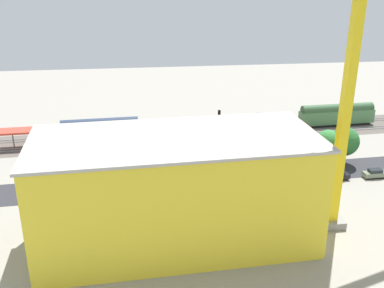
% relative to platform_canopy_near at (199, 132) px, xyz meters
% --- Properties ---
extents(ground_plane, '(207.01, 207.01, 0.00)m').
position_rel_platform_canopy_near_xyz_m(ground_plane, '(7.00, 12.06, -3.70)').
color(ground_plane, gray).
rests_on(ground_plane, ground).
extents(rail_bed, '(129.90, 20.26, 0.01)m').
position_rel_platform_canopy_near_xyz_m(rail_bed, '(7.00, -7.56, -3.70)').
color(rail_bed, '#5B544C').
rests_on(rail_bed, ground).
extents(street_asphalt, '(129.66, 15.16, 0.01)m').
position_rel_platform_canopy_near_xyz_m(street_asphalt, '(7.00, 17.50, -3.70)').
color(street_asphalt, '#2D2D33').
rests_on(street_asphalt, ground).
extents(track_rails, '(129.24, 13.83, 0.12)m').
position_rel_platform_canopy_near_xyz_m(track_rails, '(7.00, -7.56, -3.52)').
color(track_rails, '#9E9EA8').
rests_on(track_rails, ground).
extents(platform_canopy_near, '(52.30, 7.24, 3.92)m').
position_rel_platform_canopy_near_xyz_m(platform_canopy_near, '(0.00, 0.00, 0.00)').
color(platform_canopy_near, '#C63D2D').
rests_on(platform_canopy_near, ground).
extents(platform_canopy_far, '(67.72, 7.43, 4.16)m').
position_rel_platform_canopy_near_xyz_m(platform_canopy_far, '(11.50, -6.35, 0.20)').
color(platform_canopy_far, '#C63D2D').
rests_on(platform_canopy_far, ground).
extents(locomotive, '(15.29, 3.70, 5.34)m').
position_rel_platform_canopy_near_xyz_m(locomotive, '(-12.75, -10.61, -1.77)').
color(locomotive, black).
rests_on(locomotive, ground).
extents(passenger_coach, '(20.05, 3.81, 5.74)m').
position_rel_platform_canopy_near_xyz_m(passenger_coach, '(-37.73, -10.61, -0.68)').
color(passenger_coach, black).
rests_on(passenger_coach, ground).
extents(freight_coach_far, '(18.29, 3.81, 6.27)m').
position_rel_platform_canopy_near_xyz_m(freight_coach_far, '(22.27, -4.51, -0.39)').
color(freight_coach_far, black).
rests_on(freight_coach_far, ground).
extents(parked_car_0, '(4.53, 1.82, 1.77)m').
position_rel_platform_canopy_near_xyz_m(parked_car_0, '(-31.82, 20.55, -2.91)').
color(parked_car_0, black).
rests_on(parked_car_0, ground).
extents(parked_car_1, '(4.84, 2.05, 1.79)m').
position_rel_platform_canopy_near_xyz_m(parked_car_1, '(-24.07, 20.40, -2.90)').
color(parked_car_1, black).
rests_on(parked_car_1, ground).
extents(parked_car_2, '(4.42, 1.83, 1.87)m').
position_rel_platform_canopy_near_xyz_m(parked_car_2, '(-17.67, 20.57, -2.87)').
color(parked_car_2, black).
rests_on(parked_car_2, ground).
extents(parked_car_3, '(4.25, 1.82, 1.73)m').
position_rel_platform_canopy_near_xyz_m(parked_car_3, '(-11.51, 20.99, -2.94)').
color(parked_car_3, black).
rests_on(parked_car_3, ground).
extents(parked_car_4, '(4.09, 1.89, 1.78)m').
position_rel_platform_canopy_near_xyz_m(parked_car_4, '(-4.95, 21.56, -2.91)').
color(parked_car_4, black).
rests_on(parked_car_4, ground).
extents(parked_car_5, '(4.46, 2.10, 1.66)m').
position_rel_platform_canopy_near_xyz_m(parked_car_5, '(2.35, 21.17, -2.95)').
color(parked_car_5, black).
rests_on(parked_car_5, ground).
extents(parked_car_6, '(4.29, 2.15, 1.73)m').
position_rel_platform_canopy_near_xyz_m(parked_car_6, '(8.69, 21.20, -2.94)').
color(parked_car_6, black).
rests_on(parked_car_6, ground).
extents(construction_building, '(40.12, 18.75, 16.08)m').
position_rel_platform_canopy_near_xyz_m(construction_building, '(8.57, 37.11, 4.34)').
color(construction_building, yellow).
rests_on(construction_building, ground).
extents(construction_roof_slab, '(40.75, 19.38, 0.40)m').
position_rel_platform_canopy_near_xyz_m(construction_roof_slab, '(8.57, 37.11, 12.58)').
color(construction_roof_slab, '#ADA89E').
rests_on(construction_roof_slab, construction_building).
extents(tower_crane, '(26.33, 10.00, 37.98)m').
position_rel_platform_canopy_near_xyz_m(tower_crane, '(-18.14, 35.48, 18.81)').
color(tower_crane, gray).
rests_on(tower_crane, ground).
extents(box_truck_0, '(8.28, 2.85, 3.34)m').
position_rel_platform_canopy_near_xyz_m(box_truck_0, '(21.68, 24.33, -2.05)').
color(box_truck_0, black).
rests_on(box_truck_0, ground).
extents(box_truck_1, '(8.81, 3.24, 3.24)m').
position_rel_platform_canopy_near_xyz_m(box_truck_1, '(-1.80, 22.75, -2.11)').
color(box_truck_1, black).
rests_on(box_truck_1, ground).
extents(box_truck_2, '(9.19, 2.99, 3.65)m').
position_rel_platform_canopy_near_xyz_m(box_truck_2, '(-6.36, 23.79, -1.92)').
color(box_truck_2, black).
rests_on(box_truck_2, ground).
extents(street_tree_0, '(4.16, 4.16, 6.82)m').
position_rel_platform_canopy_near_xyz_m(street_tree_0, '(-10.60, 11.99, 1.01)').
color(street_tree_0, brown).
rests_on(street_tree_0, ground).
extents(street_tree_1, '(4.94, 4.94, 7.33)m').
position_rel_platform_canopy_near_xyz_m(street_tree_1, '(-25.18, 12.70, 1.14)').
color(street_tree_1, brown).
rests_on(street_tree_1, ground).
extents(street_tree_3, '(5.96, 5.96, 7.95)m').
position_rel_platform_canopy_near_xyz_m(street_tree_3, '(-28.49, 13.25, 1.26)').
color(street_tree_3, brown).
rests_on(street_tree_3, ground).
extents(traffic_light, '(0.50, 0.36, 7.34)m').
position_rel_platform_canopy_near_xyz_m(traffic_light, '(-3.46, 22.39, 1.10)').
color(traffic_light, '#333333').
rests_on(traffic_light, ground).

